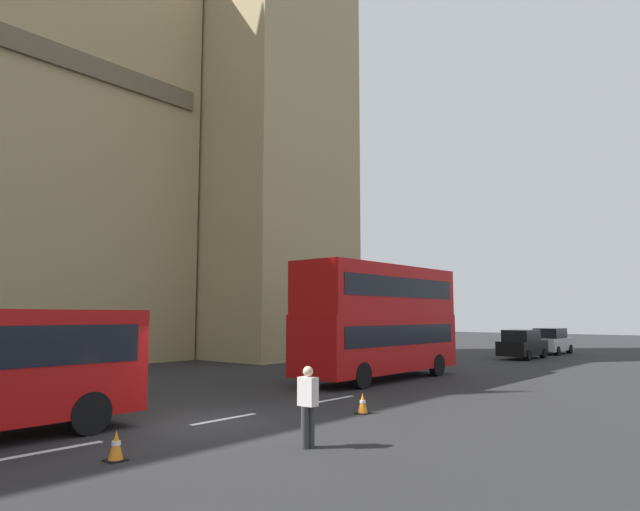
# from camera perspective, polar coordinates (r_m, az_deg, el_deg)

# --- Properties ---
(ground_plane) EXTENTS (160.00, 160.00, 0.00)m
(ground_plane) POSITION_cam_1_polar(r_m,az_deg,el_deg) (15.47, -11.53, -16.27)
(ground_plane) COLOR #262628
(double_decker_bus) EXTENTS (9.22, 2.54, 4.90)m
(double_decker_bus) POSITION_cam_1_polar(r_m,az_deg,el_deg) (24.80, 6.09, -6.19)
(double_decker_bus) COLOR #B20F0F
(double_decker_bus) RESTS_ON ground_plane
(sedan_lead) EXTENTS (4.40, 1.86, 1.85)m
(sedan_lead) POSITION_cam_1_polar(r_m,az_deg,el_deg) (38.91, 19.83, -8.47)
(sedan_lead) COLOR black
(sedan_lead) RESTS_ON ground_plane
(sedan_trailing) EXTENTS (4.40, 1.86, 1.85)m
(sedan_trailing) POSITION_cam_1_polar(r_m,az_deg,el_deg) (44.48, 22.39, -8.03)
(sedan_trailing) COLOR #B7B7BC
(sedan_trailing) RESTS_ON ground_plane
(traffic_cone_middle) EXTENTS (0.36, 0.36, 0.58)m
(traffic_cone_middle) POSITION_cam_1_polar(r_m,az_deg,el_deg) (12.01, -19.96, -17.66)
(traffic_cone_middle) COLOR black
(traffic_cone_middle) RESTS_ON ground_plane
(traffic_cone_east) EXTENTS (0.36, 0.36, 0.58)m
(traffic_cone_east) POSITION_cam_1_polar(r_m,az_deg,el_deg) (16.52, 4.34, -14.72)
(traffic_cone_east) COLOR black
(traffic_cone_east) RESTS_ON ground_plane
(pedestrian_by_kerb) EXTENTS (0.36, 0.41, 1.69)m
(pedestrian_by_kerb) POSITION_cam_1_polar(r_m,az_deg,el_deg) (12.30, -1.23, -14.74)
(pedestrian_by_kerb) COLOR #333333
(pedestrian_by_kerb) RESTS_ON ground_plane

